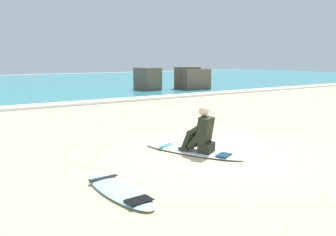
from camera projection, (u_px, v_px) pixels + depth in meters
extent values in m
plane|color=#CCB584|center=(217.00, 154.00, 7.17)|extent=(80.00, 80.00, 0.00)
cube|color=teal|center=(16.00, 84.00, 25.99)|extent=(80.00, 28.00, 0.10)
cube|color=white|center=(74.00, 103.00, 14.70)|extent=(80.00, 0.90, 0.11)
ellipsoid|color=silver|center=(191.00, 151.00, 7.23)|extent=(1.40, 2.32, 0.07)
cube|color=#1E7FB7|center=(166.00, 145.00, 7.57)|extent=(0.48, 0.28, 0.01)
cube|color=#0A2C40|center=(224.00, 155.00, 6.82)|extent=(0.43, 0.37, 0.01)
cube|color=black|center=(206.00, 147.00, 7.02)|extent=(0.40, 0.37, 0.20)
cylinder|color=black|center=(196.00, 140.00, 7.00)|extent=(0.31, 0.43, 0.43)
cylinder|color=black|center=(187.00, 140.00, 7.10)|extent=(0.22, 0.29, 0.42)
cube|color=black|center=(184.00, 149.00, 7.16)|extent=(0.19, 0.24, 0.05)
cylinder|color=black|center=(200.00, 138.00, 7.17)|extent=(0.31, 0.43, 0.43)
cylinder|color=black|center=(192.00, 138.00, 7.29)|extent=(0.22, 0.29, 0.42)
cube|color=black|center=(189.00, 146.00, 7.36)|extent=(0.19, 0.24, 0.05)
cube|color=black|center=(205.00, 130.00, 6.98)|extent=(0.43, 0.41, 0.57)
sphere|color=beige|center=(204.00, 111.00, 6.93)|extent=(0.21, 0.21, 0.21)
cylinder|color=black|center=(195.00, 129.00, 6.93)|extent=(0.25, 0.40, 0.31)
cylinder|color=black|center=(201.00, 127.00, 7.17)|extent=(0.25, 0.40, 0.31)
ellipsoid|color=#9ED1E5|center=(119.00, 190.00, 5.12)|extent=(0.61, 1.83, 0.07)
cube|color=black|center=(104.00, 178.00, 5.51)|extent=(0.48, 0.12, 0.01)
cube|color=black|center=(139.00, 200.00, 4.65)|extent=(0.38, 0.26, 0.01)
cube|color=brown|center=(148.00, 80.00, 20.55)|extent=(1.17, 1.61, 1.41)
cube|color=brown|center=(188.00, 79.00, 21.11)|extent=(1.73, 1.63, 1.43)
cube|color=brown|center=(195.00, 80.00, 20.91)|extent=(1.76, 1.20, 1.33)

